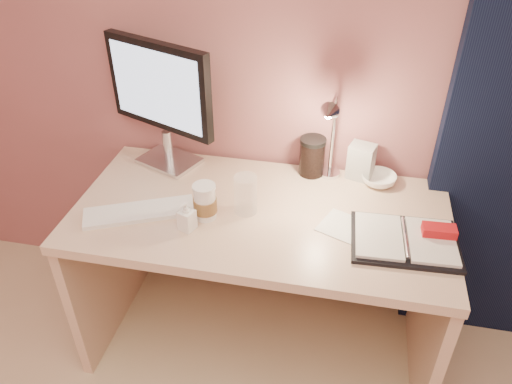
% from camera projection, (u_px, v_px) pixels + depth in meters
% --- Properties ---
extents(desk, '(1.40, 0.70, 0.73)m').
position_uv_depth(desk, '(264.00, 244.00, 2.05)').
color(desk, '#C8A98D').
rests_on(desk, ground).
extents(monitor, '(0.47, 0.26, 0.53)m').
position_uv_depth(monitor, '(162.00, 94.00, 1.96)').
color(monitor, silver).
rests_on(monitor, desk).
extents(keyboard, '(0.41, 0.28, 0.02)m').
position_uv_depth(keyboard, '(139.00, 212.00, 1.84)').
color(keyboard, silver).
rests_on(keyboard, desk).
extents(planner, '(0.37, 0.29, 0.06)m').
position_uv_depth(planner, '(408.00, 239.00, 1.71)').
color(planner, black).
rests_on(planner, desk).
extents(paper_c, '(0.20, 0.20, 0.00)m').
position_uv_depth(paper_c, '(343.00, 226.00, 1.79)').
color(paper_c, silver).
rests_on(paper_c, desk).
extents(coffee_cup, '(0.09, 0.09, 0.14)m').
position_uv_depth(coffee_cup, '(205.00, 202.00, 1.80)').
color(coffee_cup, white).
rests_on(coffee_cup, desk).
extents(clear_cup, '(0.09, 0.09, 0.15)m').
position_uv_depth(clear_cup, '(246.00, 194.00, 1.82)').
color(clear_cup, white).
rests_on(clear_cup, desk).
extents(bowl, '(0.16, 0.16, 0.04)m').
position_uv_depth(bowl, '(379.00, 179.00, 2.00)').
color(bowl, white).
rests_on(bowl, desk).
extents(lotion_bottle, '(0.07, 0.07, 0.12)m').
position_uv_depth(lotion_bottle, '(187.00, 216.00, 1.74)').
color(lotion_bottle, white).
rests_on(lotion_bottle, desk).
extents(dark_jar, '(0.10, 0.10, 0.14)m').
position_uv_depth(dark_jar, '(312.00, 158.00, 2.03)').
color(dark_jar, black).
rests_on(dark_jar, desk).
extents(product_box, '(0.12, 0.10, 0.15)m').
position_uv_depth(product_box, '(361.00, 161.00, 2.01)').
color(product_box, '#B7B6B2').
rests_on(product_box, desk).
extents(desk_lamp, '(0.10, 0.24, 0.38)m').
position_uv_depth(desk_lamp, '(335.00, 134.00, 1.85)').
color(desk_lamp, silver).
rests_on(desk_lamp, desk).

